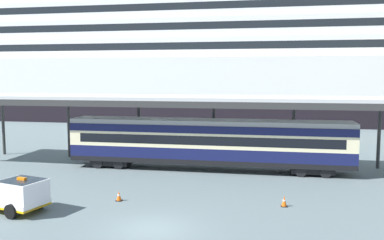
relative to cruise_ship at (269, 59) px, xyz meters
The scene contains 8 objects.
ground_plane 59.87m from the cruise_ship, 95.13° to the right, with size 400.00×400.00×0.00m, color slate.
cruise_ship is the anchor object (origin of this frame).
platform_canopy 45.04m from the cruise_ship, 95.71° to the right, with size 47.98×6.03×5.96m.
train_carriage 45.97m from the cruise_ship, 95.65° to the right, with size 22.66×2.81×4.11m.
service_truck 59.82m from the cruise_ship, 103.67° to the right, with size 5.55×3.32×2.02m.
traffic_cone_near 54.75m from the cruise_ship, 88.56° to the right, with size 0.36×0.36×0.65m.
traffic_cone_mid 56.08m from the cruise_ship, 98.95° to the right, with size 0.36×0.36×0.63m.
quay_bollard 59.22m from the cruise_ship, 104.93° to the right, with size 0.48×0.48×0.96m.
Camera 1 is at (5.75, -19.76, 7.66)m, focal length 39.55 mm.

